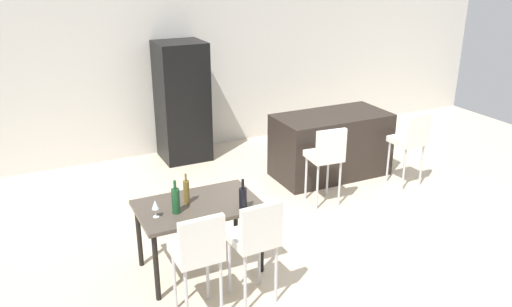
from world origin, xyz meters
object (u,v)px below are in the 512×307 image
Objects in this scene: dining_chair_far at (256,236)px; bar_chair_middle at (411,138)px; wine_bottle_inner at (243,198)px; refrigerator at (182,102)px; dining_chair_near at (198,250)px; bar_chair_left at (326,154)px; wine_bottle_far at (186,192)px; wine_bottle_corner at (176,200)px; wine_glass_left at (155,205)px; kitchen_island at (331,145)px; dining_table at (198,211)px.

bar_chair_middle is at bearing 25.39° from dining_chair_far.
refrigerator reaches higher than wine_bottle_inner.
bar_chair_left is at bearing 33.00° from dining_chair_near.
wine_bottle_far is at bearing 77.69° from dining_chair_near.
wine_bottle_far is at bearing -162.72° from bar_chair_left.
dining_chair_near is 3.13× the size of wine_bottle_corner.
wine_glass_left is 0.09× the size of refrigerator.
bar_chair_left is 1.00× the size of dining_chair_near.
dining_chair_near is 0.71m from wine_glass_left.
wine_bottle_far reaches higher than bar_chair_left.
bar_chair_left is 2.66m from dining_chair_near.
bar_chair_left is at bearing 179.99° from bar_chair_middle.
dining_chair_near is 6.03× the size of wine_glass_left.
wine_bottle_far is 0.38m from wine_glass_left.
kitchen_island reaches higher than wine_glass_left.
refrigerator is at bearing 74.40° from dining_table.
dining_chair_near is at bearing -106.45° from refrigerator.
dining_chair_far is 3.29× the size of wine_bottle_far.
wine_glass_left is (-3.01, -1.58, 0.40)m from kitchen_island.
wine_bottle_corner reaches higher than dining_chair_near.
wine_bottle_inner is at bearing -38.02° from wine_bottle_far.
kitchen_island is 1.56× the size of dining_chair_near.
dining_chair_near is at bearing -102.31° from wine_bottle_far.
refrigerator reaches higher than wine_bottle_corner.
refrigerator is at bearing 72.46° from wine_bottle_far.
wine_bottle_far is at bearing -169.41° from bar_chair_middle.
dining_chair_far is 3.13× the size of wine_bottle_corner.
dining_table is 0.80m from dining_chair_far.
kitchen_island is 9.44× the size of wine_glass_left.
bar_chair_middle reaches higher than kitchen_island.
dining_chair_far is (-2.29, -2.25, 0.24)m from kitchen_island.
bar_chair_middle is at bearing 11.95° from dining_table.
dining_chair_far is 3.34× the size of wine_bottle_inner.
kitchen_island is 2.87m from wine_bottle_inner.
dining_chair_far reaches higher than dining_table.
kitchen_island is 2.98m from dining_table.
wine_bottle_inner is 0.17× the size of refrigerator.
bar_chair_left is 0.57× the size of refrigerator.
bar_chair_middle is at bearing 12.43° from wine_bottle_corner.
bar_chair_left is 3.13× the size of wine_bottle_corner.
bar_chair_middle is 3.38m from dining_chair_far.
bar_chair_left is 1.00× the size of dining_chair_far.
dining_chair_near is 3.29× the size of wine_bottle_far.
wine_bottle_inner is (-1.60, -0.99, 0.16)m from bar_chair_left.
dining_chair_near reaches higher than wine_glass_left.
bar_chair_left is 0.87× the size of dining_table.
refrigerator is at bearing 81.52° from wine_bottle_inner.
wine_bottle_far is at bearing 114.35° from dining_chair_far.
dining_chair_near is 4.00m from refrigerator.
kitchen_island is 5.23× the size of wine_bottle_inner.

